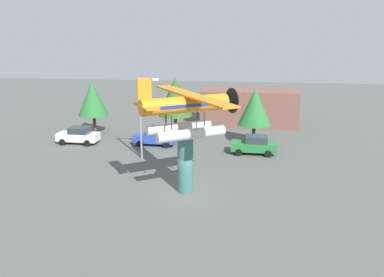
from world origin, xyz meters
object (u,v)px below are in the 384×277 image
object	(u,v)px
display_pedestal	(185,164)
tree_east	(175,97)
car_far_green	(254,145)
streetlight_primary	(142,112)
car_mid_blue	(155,137)
tree_west	(93,99)
car_near_white	(79,135)
tree_center_back	(255,107)
floatplane_monument	(187,111)
storefront_building	(249,107)

from	to	relation	value
display_pedestal	tree_east	xyz separation A→B (m)	(-3.59, 14.31, 2.46)
car_far_green	streetlight_primary	xyz separation A→B (m)	(-9.89, -2.97, 3.41)
car_mid_blue	streetlight_primary	distance (m)	5.54
car_mid_blue	tree_west	xyz separation A→B (m)	(-8.10, 3.52, 3.13)
tree_east	car_near_white	bearing A→B (deg)	-157.13
car_far_green	streetlight_primary	distance (m)	10.88
tree_center_back	tree_east	bearing A→B (deg)	172.70
car_near_white	car_mid_blue	bearing A→B (deg)	-175.30
display_pedestal	tree_west	xyz separation A→B (m)	(-13.13, 14.50, 1.95)
floatplane_monument	car_far_green	size ratio (longest dim) A/B	2.19
tree_west	streetlight_primary	bearing A→B (deg)	-44.08
tree_center_back	floatplane_monument	bearing A→B (deg)	-110.01
storefront_building	car_far_green	bearing A→B (deg)	-87.32
car_near_white	floatplane_monument	bearing A→B (deg)	142.13
floatplane_monument	car_near_white	size ratio (longest dim) A/B	2.19
tree_east	tree_center_back	bearing A→B (deg)	-7.30
display_pedestal	tree_center_back	world-z (taller)	tree_center_back
display_pedestal	car_mid_blue	xyz separation A→B (m)	(-5.03, 10.98, -1.18)
floatplane_monument	car_mid_blue	distance (m)	13.01
floatplane_monument	streetlight_primary	bearing A→B (deg)	93.37
tree_west	tree_center_back	xyz separation A→B (m)	(18.02, -1.28, -0.18)
streetlight_primary	tree_east	bearing A→B (deg)	79.75
tree_west	car_mid_blue	bearing A→B (deg)	-23.49
car_near_white	streetlight_primary	world-z (taller)	streetlight_primary
floatplane_monument	tree_west	size ratio (longest dim) A/B	1.55
streetlight_primary	storefront_building	size ratio (longest dim) A/B	0.62
streetlight_primary	tree_center_back	xyz separation A→B (m)	(9.88, 6.61, -0.45)
car_far_green	tree_east	bearing A→B (deg)	-29.09
display_pedestal	car_far_green	distance (m)	10.83
display_pedestal	car_near_white	distance (m)	16.69
floatplane_monument	car_far_green	bearing A→B (deg)	28.69
car_mid_blue	storefront_building	world-z (taller)	storefront_building
display_pedestal	car_mid_blue	size ratio (longest dim) A/B	0.98
storefront_building	tree_east	world-z (taller)	tree_east
floatplane_monument	storefront_building	distance (m)	22.61
display_pedestal	storefront_building	xyz separation A→B (m)	(4.33, 22.00, 0.14)
car_near_white	streetlight_primary	distance (m)	9.52
floatplane_monument	car_far_green	xyz separation A→B (m)	(4.80, 9.51, -4.91)
tree_east	streetlight_primary	bearing A→B (deg)	-100.25
tree_west	tree_center_back	size ratio (longest dim) A/B	1.03
storefront_building	tree_center_back	bearing A→B (deg)	-86.28
car_near_white	streetlight_primary	xyz separation A→B (m)	(8.08, -3.70, 3.41)
car_mid_blue	car_near_white	bearing A→B (deg)	4.70
display_pedestal	tree_east	bearing A→B (deg)	104.09
display_pedestal	streetlight_primary	xyz separation A→B (m)	(-4.98, 6.62, 2.23)
tree_east	tree_center_back	distance (m)	8.59
car_far_green	storefront_building	xyz separation A→B (m)	(-0.58, 12.42, 1.32)
car_near_white	display_pedestal	bearing A→B (deg)	141.70
car_far_green	tree_east	world-z (taller)	tree_east
car_mid_blue	streetlight_primary	xyz separation A→B (m)	(0.04, -4.36, 3.41)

